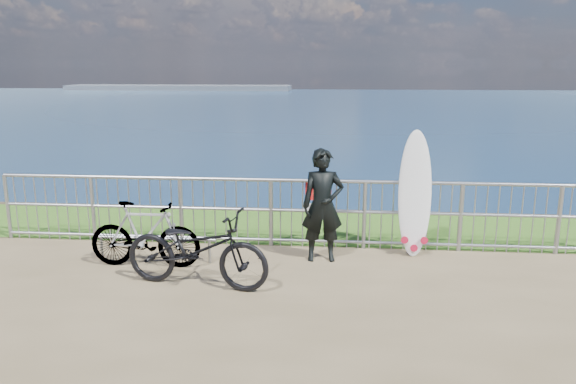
# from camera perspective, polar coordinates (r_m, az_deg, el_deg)

# --- Properties ---
(grass_strip) EXTENTS (120.00, 120.00, 0.00)m
(grass_strip) POSITION_cam_1_polar(r_m,az_deg,el_deg) (10.27, 1.83, -3.56)
(grass_strip) COLOR #33651B
(grass_strip) RESTS_ON ground
(seascape) EXTENTS (260.00, 260.00, 5.00)m
(seascape) POSITION_cam_1_polar(r_m,az_deg,el_deg) (161.00, -10.90, 10.16)
(seascape) COLOR brown
(seascape) RESTS_ON ground
(railing) EXTENTS (10.06, 0.10, 1.13)m
(railing) POSITION_cam_1_polar(r_m,az_deg,el_deg) (9.05, 1.57, -2.06)
(railing) COLOR #979AA0
(railing) RESTS_ON ground
(surfer) EXTENTS (0.67, 0.48, 1.70)m
(surfer) POSITION_cam_1_polar(r_m,az_deg,el_deg) (8.38, 3.55, -1.37)
(surfer) COLOR black
(surfer) RESTS_ON ground
(surfboard) EXTENTS (0.53, 0.47, 1.94)m
(surfboard) POSITION_cam_1_polar(r_m,az_deg,el_deg) (8.88, 12.75, -0.58)
(surfboard) COLOR white
(surfboard) RESTS_ON ground
(bicycle_near) EXTENTS (2.09, 1.03, 1.05)m
(bicycle_near) POSITION_cam_1_polar(r_m,az_deg,el_deg) (7.56, -9.27, -5.70)
(bicycle_near) COLOR black
(bicycle_near) RESTS_ON ground
(bicycle_far) EXTENTS (1.64, 0.47, 0.98)m
(bicycle_far) POSITION_cam_1_polar(r_m,az_deg,el_deg) (8.44, -14.34, -4.20)
(bicycle_far) COLOR black
(bicycle_far) RESTS_ON ground
(bike_rack) EXTENTS (1.87, 0.05, 0.39)m
(bike_rack) POSITION_cam_1_polar(r_m,az_deg,el_deg) (8.68, -13.39, -4.86)
(bike_rack) COLOR #979AA0
(bike_rack) RESTS_ON ground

